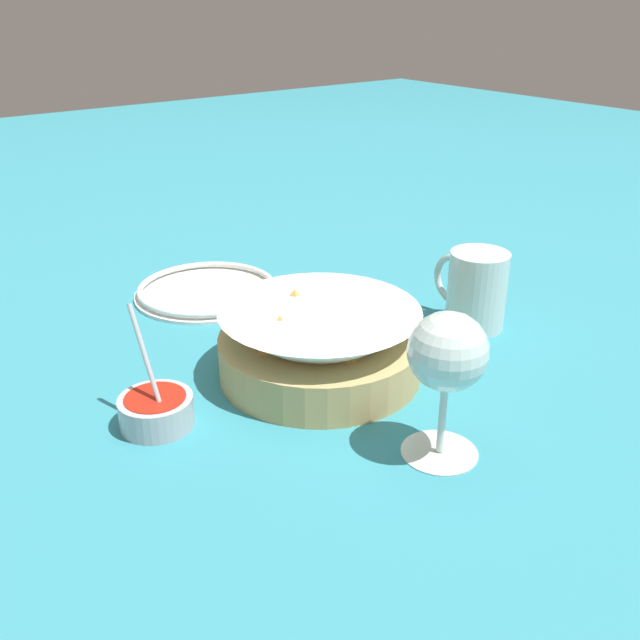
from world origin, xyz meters
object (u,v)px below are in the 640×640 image
side_plate (207,290)px  wine_glass (447,357)px  food_basket (319,345)px  sauce_cup (158,411)px  beer_mug (475,292)px

side_plate → wine_glass: bearing=178.3°
food_basket → sauce_cup: size_ratio=1.88×
sauce_cup → beer_mug: sauce_cup is taller
food_basket → wine_glass: size_ratio=1.57×
sauce_cup → side_plate: bearing=-37.4°
food_basket → side_plate: size_ratio=1.11×
wine_glass → side_plate: size_ratio=0.71×
wine_glass → side_plate: wine_glass is taller
sauce_cup → beer_mug: 0.43m
sauce_cup → food_basket: bearing=-93.5°
wine_glass → beer_mug: (0.17, -0.24, -0.06)m
sauce_cup → beer_mug: (-0.03, -0.43, 0.03)m
sauce_cup → beer_mug: size_ratio=1.06×
wine_glass → beer_mug: bearing=-54.4°
food_basket → sauce_cup: sauce_cup is taller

